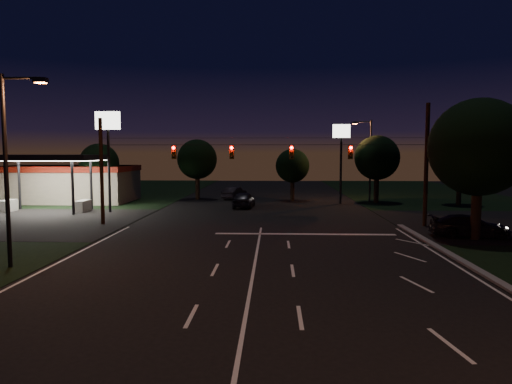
{
  "coord_description": "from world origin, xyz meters",
  "views": [
    {
      "loc": [
        0.93,
        -18.64,
        5.4
      ],
      "look_at": [
        -0.18,
        9.32,
        3.0
      ],
      "focal_mm": 32.0,
      "sensor_mm": 36.0,
      "label": 1
    }
  ],
  "objects_px": {
    "utility_pole_right": "(424,227)",
    "car_oncoming_a": "(244,200)",
    "car_oncoming_b": "(234,193)",
    "tree_right_near": "(478,148)",
    "car_cross": "(470,226)"
  },
  "relations": [
    {
      "from": "utility_pole_right",
      "to": "car_oncoming_a",
      "type": "height_order",
      "value": "utility_pole_right"
    },
    {
      "from": "utility_pole_right",
      "to": "tree_right_near",
      "type": "distance_m",
      "value": 7.61
    },
    {
      "from": "tree_right_near",
      "to": "utility_pole_right",
      "type": "bearing_deg",
      "value": 107.53
    },
    {
      "from": "car_oncoming_b",
      "to": "utility_pole_right",
      "type": "bearing_deg",
      "value": 146.85
    },
    {
      "from": "utility_pole_right",
      "to": "tree_right_near",
      "type": "height_order",
      "value": "tree_right_near"
    },
    {
      "from": "car_oncoming_a",
      "to": "tree_right_near",
      "type": "bearing_deg",
      "value": 138.87
    },
    {
      "from": "utility_pole_right",
      "to": "car_oncoming_a",
      "type": "xyz_separation_m",
      "value": [
        -14.07,
        11.25,
        0.78
      ]
    },
    {
      "from": "tree_right_near",
      "to": "car_cross",
      "type": "distance_m",
      "value": 5.0
    },
    {
      "from": "car_oncoming_b",
      "to": "car_cross",
      "type": "relative_size",
      "value": 0.88
    },
    {
      "from": "utility_pole_right",
      "to": "tree_right_near",
      "type": "relative_size",
      "value": 1.03
    },
    {
      "from": "car_oncoming_a",
      "to": "car_oncoming_b",
      "type": "bearing_deg",
      "value": -73.88
    },
    {
      "from": "tree_right_near",
      "to": "car_oncoming_a",
      "type": "distance_m",
      "value": 22.93
    },
    {
      "from": "car_oncoming_a",
      "to": "car_oncoming_b",
      "type": "xyz_separation_m",
      "value": [
        -1.66,
        8.28,
        -0.07
      ]
    },
    {
      "from": "tree_right_near",
      "to": "car_oncoming_a",
      "type": "height_order",
      "value": "tree_right_near"
    },
    {
      "from": "utility_pole_right",
      "to": "car_cross",
      "type": "distance_m",
      "value": 4.51
    }
  ]
}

